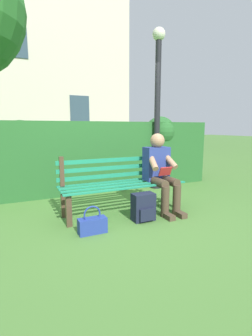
{
  "coord_description": "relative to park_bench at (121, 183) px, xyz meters",
  "views": [
    {
      "loc": [
        1.4,
        3.18,
        1.26
      ],
      "look_at": [
        0.0,
        0.1,
        0.69
      ],
      "focal_mm": 25.86,
      "sensor_mm": 36.0,
      "label": 1
    }
  ],
  "objects": [
    {
      "name": "backpack",
      "position": [
        -0.13,
        0.48,
        -0.26
      ],
      "size": [
        0.3,
        0.25,
        0.38
      ],
      "color": "#191E33",
      "rests_on": "ground"
    },
    {
      "name": "park_bench",
      "position": [
        0.0,
        0.0,
        0.0
      ],
      "size": [
        1.85,
        0.53,
        0.86
      ],
      "color": "#4C3828",
      "rests_on": "ground"
    },
    {
      "name": "building_facade",
      "position": [
        1.13,
        -9.59,
        3.33
      ],
      "size": [
        10.21,
        2.9,
        7.55
      ],
      "color": "beige",
      "rests_on": "ground"
    },
    {
      "name": "ground",
      "position": [
        0.0,
        0.08,
        -0.44
      ],
      "size": [
        60.0,
        60.0,
        0.0
      ],
      "primitive_type": "plane",
      "color": "#477533"
    },
    {
      "name": "hedge_backdrop",
      "position": [
        -0.02,
        -1.48,
        0.28
      ],
      "size": [
        5.19,
        0.81,
        1.5
      ],
      "color": "#265B28",
      "rests_on": "ground"
    },
    {
      "name": "handbag",
      "position": [
        0.63,
        0.58,
        -0.34
      ],
      "size": [
        0.34,
        0.14,
        0.34
      ],
      "color": "navy",
      "rests_on": "ground"
    },
    {
      "name": "lamp_post",
      "position": [
        -1.24,
        -1.03,
        1.32
      ],
      "size": [
        0.25,
        0.25,
        3.15
      ],
      "color": "black",
      "rests_on": "ground"
    },
    {
      "name": "person_seated",
      "position": [
        -0.57,
        0.18,
        0.18
      ],
      "size": [
        0.44,
        0.73,
        1.17
      ],
      "color": "navy",
      "rests_on": "ground"
    }
  ]
}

